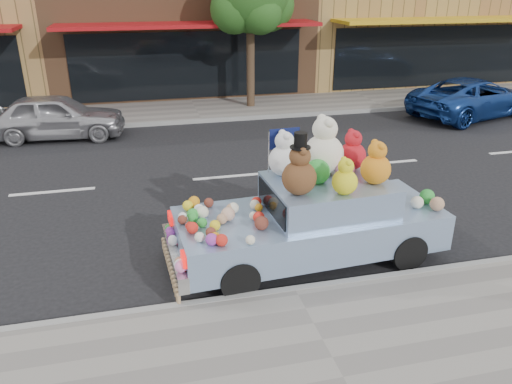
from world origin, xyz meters
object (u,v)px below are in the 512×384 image
object	(u,v)px
street_tree	(251,0)
art_car	(312,212)
car_blue	(473,97)
car_silver	(56,116)

from	to	relation	value
street_tree	art_car	xyz separation A→B (m)	(-1.43, -10.53, -2.87)
car_blue	art_car	size ratio (longest dim) A/B	1.02
street_tree	car_blue	bearing A→B (deg)	-22.08
car_blue	art_car	distance (m)	11.44
car_silver	car_blue	bearing A→B (deg)	-87.73
car_silver	art_car	bearing A→B (deg)	-144.39
car_silver	car_blue	distance (m)	13.43
car_silver	art_car	world-z (taller)	art_car
car_silver	art_car	size ratio (longest dim) A/B	0.84
art_car	car_blue	bearing A→B (deg)	38.86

